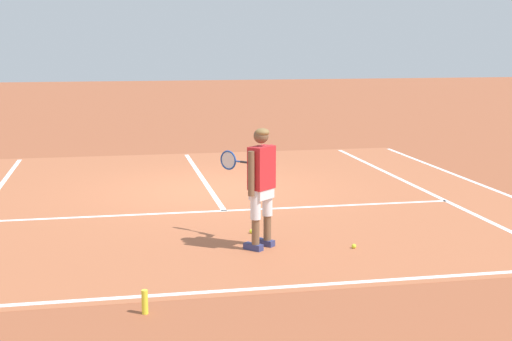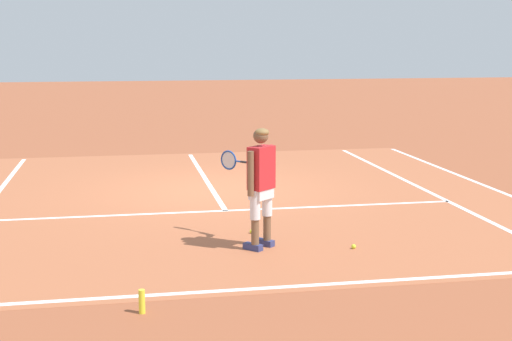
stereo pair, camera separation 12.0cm
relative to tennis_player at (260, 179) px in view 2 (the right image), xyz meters
name	(u,v)px [view 2 (the right image)]	position (x,y,z in m)	size (l,w,h in m)	color
ground_plane	(212,189)	(-0.16, 4.24, -0.99)	(80.00, 80.00, 0.00)	#9E5133
court_inner_surface	(217,197)	(-0.16, 3.52, -0.99)	(10.98, 10.86, 0.00)	#B2603D
line_baseline	(274,287)	(-0.16, -1.71, -0.99)	(10.98, 0.10, 0.01)	white
line_service	(225,211)	(-0.16, 2.35, -0.99)	(8.23, 0.10, 0.01)	white
line_centre_service	(204,177)	(-0.16, 5.55, -0.99)	(0.10, 6.40, 0.01)	white
line_singles_right	(422,189)	(3.96, 3.52, -0.99)	(0.10, 10.46, 0.01)	white
line_doubles_right	(486,186)	(5.33, 3.52, -0.99)	(0.10, 10.46, 0.01)	white
tennis_player	(260,179)	(0.00, 0.00, 0.00)	(0.70, 1.18, 1.71)	navy
tennis_ball_near_feet	(354,246)	(1.30, -0.29, -0.96)	(0.07, 0.07, 0.07)	#CCE02D
tennis_ball_by_baseline	(252,231)	(0.02, 0.79, -0.96)	(0.07, 0.07, 0.07)	#CCE02D
water_bottle	(142,301)	(-1.73, -2.25, -0.86)	(0.07, 0.07, 0.27)	yellow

